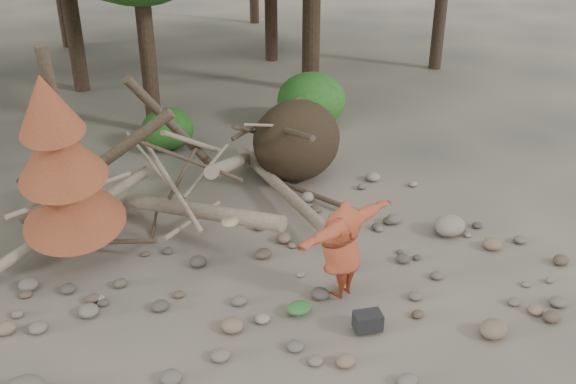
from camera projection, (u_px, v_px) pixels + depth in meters
ground at (315, 300)px, 11.36m from camera, size 120.00×120.00×0.00m
deadfall_pile at (278, 148)px, 15.06m from camera, size 8.55×5.24×3.30m
dead_conifer at (62, 168)px, 11.33m from camera, size 2.06×2.16×4.35m
bush_mid at (168, 129)px, 17.26m from camera, size 1.40×1.40×1.12m
bush_right at (311, 100)px, 18.66m from camera, size 2.00×2.00×1.60m
frisbee_thrower at (342, 248)px, 10.99m from camera, size 3.51×1.04×2.22m
backpack at (368, 324)px, 10.53m from camera, size 0.53×0.45×0.30m
cloth_green at (299, 310)px, 10.97m from camera, size 0.44×0.36×0.16m
cloth_orange at (344, 287)px, 11.63m from camera, size 0.28×0.23×0.10m
boulder_front_right at (493, 329)px, 10.44m from camera, size 0.47×0.42×0.28m
boulder_mid_right at (450, 225)px, 13.32m from camera, size 0.68×0.61×0.41m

